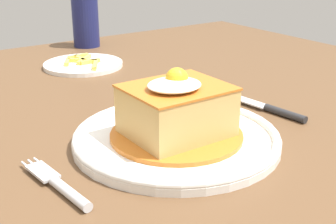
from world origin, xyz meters
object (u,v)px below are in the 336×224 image
Objects in this scene: fork at (61,186)px; soda_can at (86,22)px; side_plate_fries at (83,64)px; main_plate at (176,137)px; knife at (273,109)px.

fork is 1.14× the size of soda_can.
fork is at bearing -117.85° from side_plate_fries.
main_plate is 0.20m from knife.
soda_can is 0.21m from side_plate_fries.
soda_can is (0.34, 0.64, 0.06)m from fork.
knife is 0.61m from soda_can.
side_plate_fries reaches higher than knife.
knife is 0.98× the size of side_plate_fries.
fork is 0.86× the size of knife.
main_plate reaches higher than knife.
fork is 0.73m from soda_can.
main_plate is 1.70× the size of knife.
main_plate is at bearing -178.22° from knife.
main_plate is at bearing -98.61° from side_plate_fries.
soda_can is (0.16, 0.61, 0.05)m from main_plate.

